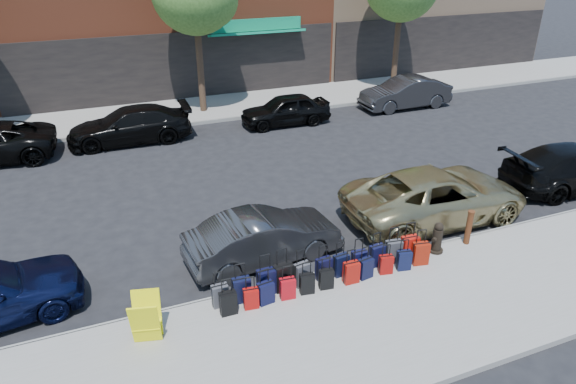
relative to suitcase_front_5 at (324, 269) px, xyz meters
name	(u,v)px	position (x,y,z in m)	size (l,w,h in m)	color
ground	(259,200)	(-0.02, 4.77, -0.44)	(120.00, 120.00, 0.00)	black
sidewalk_near	(357,326)	(-0.02, -1.73, -0.36)	(60.00, 4.00, 0.15)	gray
sidewalk_far	(191,110)	(-0.02, 14.77, -0.36)	(60.00, 4.00, 0.15)	gray
curb_near	(317,275)	(-0.02, 0.29, -0.36)	(60.00, 0.08, 0.15)	gray
curb_far	(201,123)	(-0.02, 12.75, -0.36)	(60.00, 0.08, 0.15)	gray
suitcase_front_0	(220,295)	(-2.58, -0.05, -0.01)	(0.36, 0.20, 0.87)	#3A3A3F
suitcase_front_1	(242,290)	(-2.09, -0.08, 0.02)	(0.41, 0.24, 0.97)	black
suitcase_front_2	(266,282)	(-1.47, -0.02, 0.03)	(0.42, 0.24, 1.02)	black
suitcase_front_3	(283,277)	(-1.05, -0.02, 0.05)	(0.47, 0.29, 1.08)	black
suitcase_front_4	(302,274)	(-0.58, -0.02, 0.01)	(0.42, 0.28, 0.94)	#3D3D42
suitcase_front_5	(324,269)	(0.00, 0.00, 0.00)	(0.40, 0.26, 0.91)	black
suitcase_front_6	(341,265)	(0.46, -0.01, 0.00)	(0.39, 0.25, 0.90)	black
suitcase_front_7	(359,261)	(0.95, -0.03, 0.00)	(0.38, 0.21, 0.91)	black
suitcase_front_8	(377,255)	(1.48, 0.02, 0.00)	(0.40, 0.24, 0.92)	black
suitcase_front_9	(393,251)	(1.95, -0.01, 0.02)	(0.43, 0.27, 0.97)	#37373B
suitcase_front_10	(410,248)	(2.41, -0.04, 0.04)	(0.44, 0.26, 1.03)	#B3140B
suitcase_back_0	(228,303)	(-2.49, -0.38, -0.01)	(0.37, 0.22, 0.88)	black
suitcase_back_1	(251,298)	(-1.97, -0.38, -0.04)	(0.35, 0.23, 0.79)	#9F0D0A
suitcase_back_2	(266,293)	(-1.60, -0.34, -0.02)	(0.39, 0.26, 0.86)	black
suitcase_back_3	(288,288)	(-1.08, -0.36, -0.03)	(0.37, 0.23, 0.83)	#A90A13
suitcase_back_4	(307,284)	(-0.59, -0.35, -0.03)	(0.36, 0.24, 0.80)	black
suitcase_back_5	(326,279)	(-0.10, -0.35, -0.04)	(0.36, 0.23, 0.80)	black
suitcase_back_6	(351,272)	(0.55, -0.37, -0.01)	(0.38, 0.22, 0.88)	#951009
suitcase_back_7	(366,268)	(0.96, -0.33, -0.02)	(0.38, 0.26, 0.84)	black
suitcase_back_8	(386,264)	(1.52, -0.35, -0.04)	(0.36, 0.25, 0.78)	maroon
suitcase_back_9	(404,260)	(2.02, -0.38, -0.03)	(0.38, 0.26, 0.82)	black
suitcase_back_10	(420,253)	(2.54, -0.33, 0.01)	(0.44, 0.30, 0.95)	maroon
fire_hydrant	(437,238)	(3.26, -0.01, 0.11)	(0.44, 0.39, 0.86)	black
bollard	(469,227)	(4.28, 0.00, 0.22)	(0.18, 0.18, 0.98)	#38190C
display_rack	(146,319)	(-4.24, -0.52, 0.22)	(0.71, 0.75, 1.02)	#FEF70E
car_near_1	(264,237)	(-0.99, 1.53, 0.23)	(1.41, 4.04, 1.33)	#363639
car_near_2	(436,195)	(4.45, 1.70, 0.34)	(2.56, 5.55, 1.54)	tan
car_far_1	(130,125)	(-3.17, 11.67, 0.28)	(2.00, 4.92, 1.43)	black
car_far_2	(285,110)	(3.52, 11.36, 0.24)	(1.60, 3.98, 1.36)	black
car_far_3	(405,93)	(9.88, 11.49, 0.31)	(1.57, 4.49, 1.48)	#2F2F31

